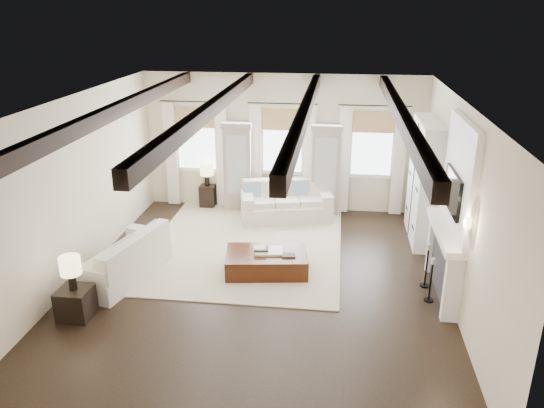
# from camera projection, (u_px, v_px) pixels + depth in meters

# --- Properties ---
(ground) EXTENTS (7.50, 7.50, 0.00)m
(ground) POSITION_uv_depth(u_px,v_px,m) (259.00, 282.00, 9.44)
(ground) COLOR black
(ground) RESTS_ON ground
(room_shell) EXTENTS (6.54, 7.54, 3.22)m
(room_shell) POSITION_uv_depth(u_px,v_px,m) (307.00, 168.00, 9.51)
(room_shell) COLOR beige
(room_shell) RESTS_ON ground
(area_rug) EXTENTS (3.84, 4.88, 0.02)m
(area_rug) POSITION_uv_depth(u_px,v_px,m) (247.00, 242.00, 11.01)
(area_rug) COLOR beige
(area_rug) RESTS_ON ground
(sofa_back) EXTENTS (2.18, 1.36, 0.87)m
(sofa_back) POSITION_uv_depth(u_px,v_px,m) (286.00, 204.00, 12.16)
(sofa_back) COLOR silver
(sofa_back) RESTS_ON ground
(sofa_left) EXTENTS (1.33, 2.11, 0.84)m
(sofa_left) POSITION_uv_depth(u_px,v_px,m) (125.00, 261.00, 9.47)
(sofa_left) COLOR silver
(sofa_left) RESTS_ON ground
(ottoman) EXTENTS (1.59, 1.12, 0.39)m
(ottoman) POSITION_uv_depth(u_px,v_px,m) (267.00, 262.00, 9.74)
(ottoman) COLOR black
(ottoman) RESTS_ON ground
(tray) EXTENTS (0.55, 0.45, 0.04)m
(tray) POSITION_uv_depth(u_px,v_px,m) (268.00, 251.00, 9.70)
(tray) COLOR white
(tray) RESTS_ON ottoman
(book_lower) EXTENTS (0.29, 0.23, 0.04)m
(book_lower) POSITION_uv_depth(u_px,v_px,m) (261.00, 249.00, 9.68)
(book_lower) COLOR #262628
(book_lower) RESTS_ON tray
(book_upper) EXTENTS (0.24, 0.20, 0.03)m
(book_upper) POSITION_uv_depth(u_px,v_px,m) (260.00, 248.00, 9.64)
(book_upper) COLOR beige
(book_upper) RESTS_ON book_lower
(book_loose) EXTENTS (0.26, 0.21, 0.03)m
(book_loose) POSITION_uv_depth(u_px,v_px,m) (289.00, 255.00, 9.53)
(book_loose) COLOR #262628
(book_loose) RESTS_ON ottoman
(side_table_front) EXTENTS (0.49, 0.49, 0.49)m
(side_table_front) POSITION_uv_depth(u_px,v_px,m) (76.00, 303.00, 8.31)
(side_table_front) COLOR black
(side_table_front) RESTS_ON ground
(lamp_front) EXTENTS (0.32, 0.32, 0.56)m
(lamp_front) POSITION_uv_depth(u_px,v_px,m) (70.00, 267.00, 8.09)
(lamp_front) COLOR black
(lamp_front) RESTS_ON side_table_front
(side_table_back) EXTENTS (0.36, 0.36, 0.53)m
(side_table_back) POSITION_uv_depth(u_px,v_px,m) (208.00, 196.00, 12.89)
(side_table_back) COLOR black
(side_table_back) RESTS_ON ground
(lamp_back) EXTENTS (0.32, 0.32, 0.55)m
(lamp_back) POSITION_uv_depth(u_px,v_px,m) (207.00, 171.00, 12.67)
(lamp_back) COLOR black
(lamp_back) RESTS_ON side_table_back
(candlestick_near) EXTENTS (0.16, 0.16, 0.78)m
(candlestick_near) POSITION_uv_depth(u_px,v_px,m) (431.00, 283.00, 8.74)
(candlestick_near) COLOR black
(candlestick_near) RESTS_ON ground
(candlestick_far) EXTENTS (0.16, 0.16, 0.81)m
(candlestick_far) POSITION_uv_depth(u_px,v_px,m) (426.00, 269.00, 9.19)
(candlestick_far) COLOR black
(candlestick_far) RESTS_ON ground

